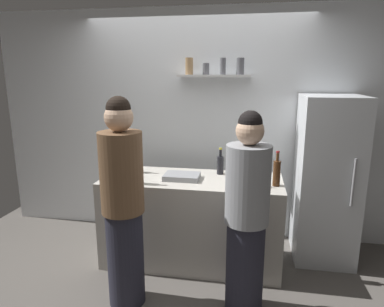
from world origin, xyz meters
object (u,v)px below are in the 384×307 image
wine_bottle_amber_glass (277,172)px  utensil_holder (256,180)px  refrigerator (326,179)px  baking_pan (182,176)px  wine_bottle_pale_glass (132,161)px  water_bottle_plastic (116,170)px  person_brown_jacket (123,206)px  wine_bottle_dark_glass (220,164)px  person_grey_hoodie (247,218)px  wine_bottle_green_glass (139,172)px

wine_bottle_amber_glass → utensil_holder: bearing=-162.7°
refrigerator → wine_bottle_amber_glass: size_ratio=5.18×
baking_pan → wine_bottle_pale_glass: (-0.56, 0.15, 0.09)m
wine_bottle_amber_glass → wine_bottle_pale_glass: 1.46m
baking_pan → water_bottle_plastic: size_ratio=1.55×
person_brown_jacket → baking_pan: bearing=-105.7°
water_bottle_plastic → wine_bottle_dark_glass: bearing=20.5°
person_grey_hoodie → person_brown_jacket: 0.98m
utensil_holder → water_bottle_plastic: bearing=-179.1°
refrigerator → wine_bottle_green_glass: size_ratio=5.54×
wine_bottle_amber_glass → water_bottle_plastic: (-1.51, -0.08, -0.03)m
person_brown_jacket → wine_bottle_dark_glass: bearing=-116.4°
refrigerator → person_brown_jacket: 2.06m
person_grey_hoodie → water_bottle_plastic: bearing=2.9°
utensil_holder → refrigerator: bearing=34.6°
wine_bottle_pale_glass → wine_bottle_amber_glass: bearing=-7.9°
utensil_holder → person_grey_hoodie: bearing=-97.5°
baking_pan → wine_bottle_dark_glass: (0.35, 0.23, 0.08)m
refrigerator → person_grey_hoodie: bearing=-127.5°
refrigerator → wine_bottle_green_glass: bearing=-161.6°
refrigerator → baking_pan: (-1.42, -0.38, 0.07)m
refrigerator → person_brown_jacket: bearing=-148.3°
refrigerator → wine_bottle_amber_glass: bearing=-140.6°
utensil_holder → wine_bottle_amber_glass: bearing=17.3°
utensil_holder → water_bottle_plastic: 1.33m
water_bottle_plastic → person_grey_hoodie: (1.26, -0.51, -0.18)m
refrigerator → wine_bottle_green_glass: 1.89m
utensil_holder → person_brown_jacket: person_brown_jacket is taller
wine_bottle_amber_glass → water_bottle_plastic: wine_bottle_amber_glass is taller
water_bottle_plastic → person_grey_hoodie: size_ratio=0.13×
wine_bottle_dark_glass → water_bottle_plastic: wine_bottle_dark_glass is taller
utensil_holder → wine_bottle_green_glass: wine_bottle_green_glass is taller
wine_bottle_pale_glass → wine_bottle_green_glass: wine_bottle_pale_glass is taller
wine_bottle_pale_glass → person_brown_jacket: (0.22, -0.85, -0.14)m
wine_bottle_amber_glass → person_grey_hoodie: person_grey_hoodie is taller
baking_pan → person_brown_jacket: person_brown_jacket is taller
wine_bottle_dark_glass → person_grey_hoodie: person_grey_hoodie is taller
wine_bottle_amber_glass → wine_bottle_dark_glass: wine_bottle_amber_glass is taller
wine_bottle_green_glass → wine_bottle_dark_glass: bearing=31.7°
refrigerator → wine_bottle_dark_glass: bearing=-172.1°
wine_bottle_green_glass → water_bottle_plastic: (-0.25, 0.08, -0.01)m
baking_pan → utensil_holder: utensil_holder is taller
utensil_holder → person_brown_jacket: (-1.04, -0.59, -0.08)m
wine_bottle_amber_glass → wine_bottle_green_glass: wine_bottle_amber_glass is taller
water_bottle_plastic → person_grey_hoodie: bearing=-21.9°
utensil_holder → wine_bottle_green_glass: (-1.08, -0.10, 0.05)m
baking_pan → wine_bottle_green_glass: (-0.37, -0.21, 0.08)m
person_grey_hoodie → wine_bottle_green_glass: bearing=1.9°
person_brown_jacket → person_grey_hoodie: bearing=-166.3°
wine_bottle_dark_glass → person_grey_hoodie: (0.29, -0.87, -0.18)m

